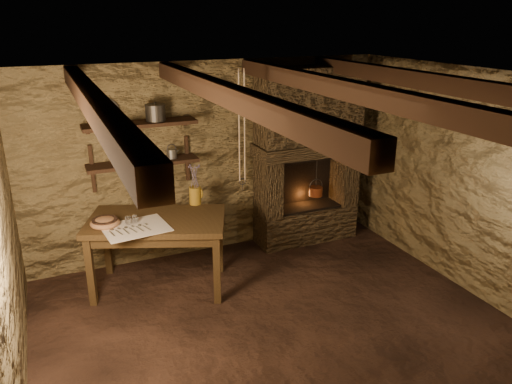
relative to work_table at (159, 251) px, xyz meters
name	(u,v)px	position (x,y,z in m)	size (l,w,h in m)	color
floor	(279,330)	(0.86, -1.28, -0.45)	(4.50, 4.50, 0.00)	black
back_wall	(210,160)	(0.86, 0.72, 0.75)	(4.50, 0.04, 2.40)	brown
front_wall	(444,345)	(0.86, -3.28, 0.75)	(4.50, 0.04, 2.40)	brown
left_wall	(2,263)	(-1.39, -1.28, 0.75)	(0.04, 4.00, 2.40)	brown
right_wall	(472,184)	(3.11, -1.28, 0.75)	(0.04, 4.00, 2.40)	brown
ceiling	(284,79)	(0.86, -1.28, 1.95)	(4.50, 4.00, 0.04)	black
beam_far_left	(93,103)	(-0.64, -1.28, 1.86)	(0.14, 3.95, 0.16)	black
beam_mid_left	(226,94)	(0.36, -1.28, 1.86)	(0.14, 3.95, 0.16)	black
beam_mid_right	(336,87)	(1.36, -1.28, 1.86)	(0.14, 3.95, 0.16)	black
beam_far_right	(428,81)	(2.36, -1.28, 1.86)	(0.14, 3.95, 0.16)	black
shelf_lower	(143,163)	(0.01, 0.56, 0.85)	(1.25, 0.30, 0.04)	black
shelf_upper	(140,124)	(0.01, 0.56, 1.30)	(1.25, 0.30, 0.04)	black
hearth	(308,152)	(2.11, 0.49, 0.78)	(1.43, 0.51, 2.30)	#382A1C
work_table	(159,251)	(0.00, 0.00, 0.00)	(1.66, 1.31, 0.83)	#312111
linen_cloth	(136,228)	(-0.25, -0.17, 0.39)	(0.64, 0.51, 0.01)	silver
pewter_cutlery_row	(136,228)	(-0.25, -0.19, 0.40)	(0.53, 0.21, 0.01)	gray
drinking_glasses	(135,219)	(-0.23, -0.05, 0.43)	(0.21, 0.06, 0.08)	white
stoneware_jug	(195,187)	(0.52, 0.26, 0.59)	(0.16, 0.16, 0.47)	#AB7F21
wooden_bowl	(105,223)	(-0.53, 0.01, 0.42)	(0.30, 0.30, 0.11)	#9F6945
iron_stockpot	(156,114)	(0.19, 0.56, 1.41)	(0.22, 0.22, 0.17)	#2D2B28
tin_pan	(107,111)	(-0.32, 0.66, 1.46)	(0.27, 0.27, 0.04)	gray
small_kettle	(172,154)	(0.35, 0.56, 0.93)	(0.16, 0.12, 0.17)	gray
rusty_tin	(136,158)	(-0.07, 0.56, 0.92)	(0.09, 0.09, 0.09)	#581E11
red_pot	(316,191)	(2.22, 0.44, 0.25)	(0.20, 0.20, 0.54)	maroon
hanging_ropes	(242,127)	(0.91, -0.23, 1.35)	(0.08, 0.08, 1.20)	beige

